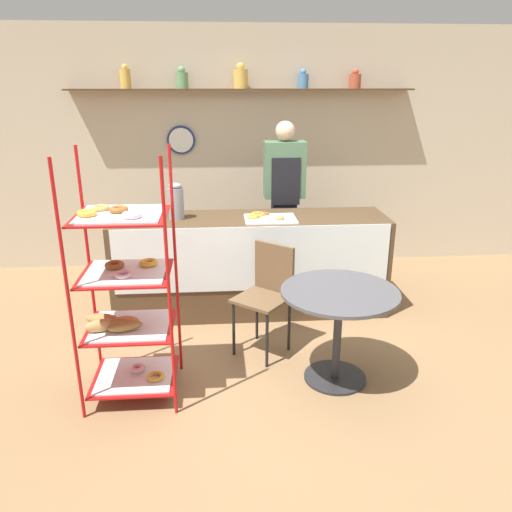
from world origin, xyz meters
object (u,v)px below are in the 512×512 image
at_px(cafe_chair, 268,287).
at_px(cafe_table, 339,312).
at_px(pastry_rack, 126,299).
at_px(coffee_carafe, 176,201).
at_px(donut_tray_counter, 268,217).
at_px(person_worker, 284,200).

bearing_deg(cafe_chair, cafe_table, -7.16).
relative_size(pastry_rack, coffee_carafe, 5.15).
height_order(cafe_table, cafe_chair, cafe_chair).
bearing_deg(donut_tray_counter, cafe_chair, -95.59).
bearing_deg(donut_tray_counter, coffee_carafe, 174.27).
bearing_deg(person_worker, pastry_rack, -125.20).
bearing_deg(donut_tray_counter, person_worker, 69.74).
relative_size(coffee_carafe, donut_tray_counter, 0.72).
xyz_separation_m(person_worker, cafe_chair, (-0.30, -1.31, -0.41)).
height_order(cafe_table, donut_tray_counter, donut_tray_counter).
relative_size(pastry_rack, cafe_table, 2.04).
bearing_deg(coffee_carafe, pastry_rack, -100.98).
bearing_deg(cafe_chair, coffee_carafe, 174.06).
xyz_separation_m(person_worker, coffee_carafe, (-1.05, -0.53, 0.13)).
bearing_deg(pastry_rack, cafe_table, 2.18).
relative_size(pastry_rack, cafe_chair, 1.93).
bearing_deg(coffee_carafe, donut_tray_counter, -5.73).
distance_m(person_worker, cafe_chair, 1.40).
xyz_separation_m(pastry_rack, coffee_carafe, (0.26, 1.33, 0.35)).
relative_size(cafe_table, donut_tray_counter, 1.81).
bearing_deg(person_worker, coffee_carafe, -153.21).
distance_m(coffee_carafe, donut_tray_counter, 0.84).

